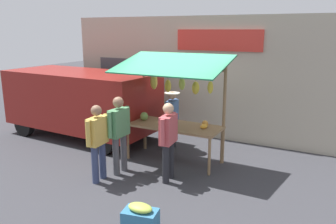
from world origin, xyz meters
The scene contains 9 objects.
ground_plane centered at (0.00, 0.00, 0.00)m, with size 40.00×40.00×0.00m, color #38383D.
street_backdrop centered at (0.05, -2.20, 1.70)m, with size 9.00×0.30×3.40m.
market_stall centered at (0.02, -0.04, 1.54)m, with size 2.50×1.46×2.50m.
vendor_with_sunhat centered at (0.44, -0.75, 0.87)m, with size 0.39×0.65×1.51m.
shopper_in_grey_tee centered at (0.85, 1.70, 0.91)m, with size 0.26×0.68×1.59m.
shopper_in_striped_shirt centered at (-0.39, 1.02, 0.94)m, with size 0.27×0.69×1.63m.
shopper_with_ponytail centered at (0.71, 1.16, 0.97)m, with size 0.23×0.71×1.68m.
parked_van centered at (3.37, -0.46, 1.12)m, with size 4.46×2.01×1.88m.
produce_crate_near centered at (-0.87, 2.82, 0.20)m, with size 0.59×0.43×0.44m.
Camera 1 is at (-3.49, 6.82, 3.04)m, focal length 36.71 mm.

